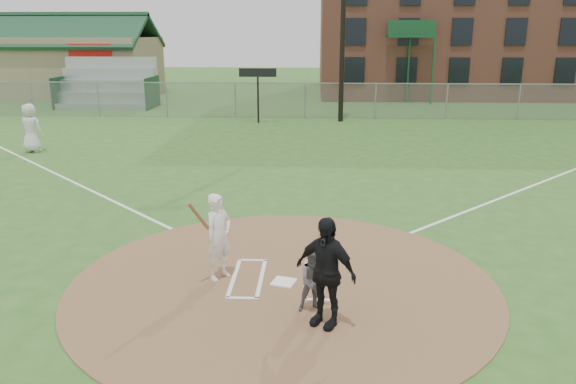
{
  "coord_description": "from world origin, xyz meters",
  "views": [
    {
      "loc": [
        0.59,
        -10.18,
        4.79
      ],
      "look_at": [
        0.0,
        2.0,
        1.3
      ],
      "focal_mm": 35.0,
      "sensor_mm": 36.0,
      "label": 1
    }
  ],
  "objects_px": {
    "catcher": "(314,280)",
    "batter_at_plate": "(219,236)",
    "umpire": "(325,272)",
    "ondeck_player": "(31,128)",
    "home_plate": "(284,282)"
  },
  "relations": [
    {
      "from": "catcher",
      "to": "batter_at_plate",
      "type": "xyz_separation_m",
      "value": [
        -1.89,
        1.27,
        0.31
      ]
    },
    {
      "from": "umpire",
      "to": "batter_at_plate",
      "type": "height_order",
      "value": "umpire"
    },
    {
      "from": "ondeck_player",
      "to": "home_plate",
      "type": "bearing_deg",
      "value": 143.89
    },
    {
      "from": "home_plate",
      "to": "ondeck_player",
      "type": "xyz_separation_m",
      "value": [
        -11.07,
        12.13,
        0.96
      ]
    },
    {
      "from": "catcher",
      "to": "batter_at_plate",
      "type": "distance_m",
      "value": 2.3
    },
    {
      "from": "home_plate",
      "to": "catcher",
      "type": "distance_m",
      "value": 1.35
    },
    {
      "from": "catcher",
      "to": "umpire",
      "type": "relative_size",
      "value": 0.6
    },
    {
      "from": "umpire",
      "to": "home_plate",
      "type": "bearing_deg",
      "value": 148.3
    },
    {
      "from": "catcher",
      "to": "ondeck_player",
      "type": "distance_m",
      "value": 17.62
    },
    {
      "from": "home_plate",
      "to": "catcher",
      "type": "bearing_deg",
      "value": -61.22
    },
    {
      "from": "ondeck_player",
      "to": "batter_at_plate",
      "type": "xyz_separation_m",
      "value": [
        9.77,
        -11.94,
        -0.1
      ]
    },
    {
      "from": "umpire",
      "to": "ondeck_player",
      "type": "distance_m",
      "value": 18.12
    },
    {
      "from": "home_plate",
      "to": "ondeck_player",
      "type": "height_order",
      "value": "ondeck_player"
    },
    {
      "from": "ondeck_player",
      "to": "catcher",
      "type": "bearing_deg",
      "value": 142.95
    },
    {
      "from": "batter_at_plate",
      "to": "ondeck_player",
      "type": "bearing_deg",
      "value": 129.29
    }
  ]
}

